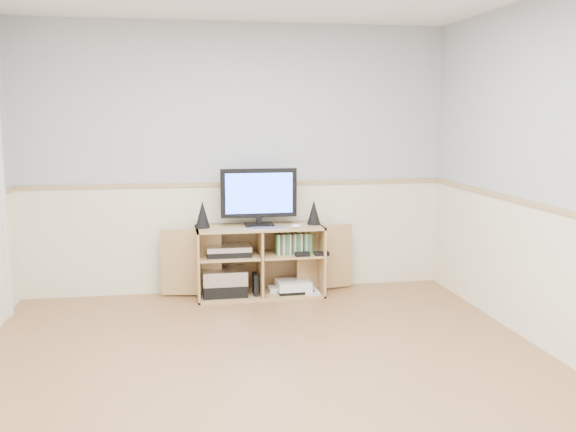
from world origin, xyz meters
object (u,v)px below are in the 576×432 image
object	(u,v)px
game_consoles	(292,287)
monitor	(259,195)
keyboard	(270,228)
media_cabinet	(259,259)

from	to	relation	value
game_consoles	monitor	bearing A→B (deg)	168.53
monitor	game_consoles	distance (m)	0.92
keyboard	media_cabinet	bearing A→B (deg)	111.62
media_cabinet	game_consoles	world-z (taller)	media_cabinet
monitor	keyboard	distance (m)	0.35
media_cabinet	keyboard	size ratio (longest dim) A/B	5.69
monitor	media_cabinet	bearing A→B (deg)	90.00
media_cabinet	game_consoles	bearing A→B (deg)	-12.36
monitor	keyboard	world-z (taller)	monitor
media_cabinet	monitor	world-z (taller)	monitor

